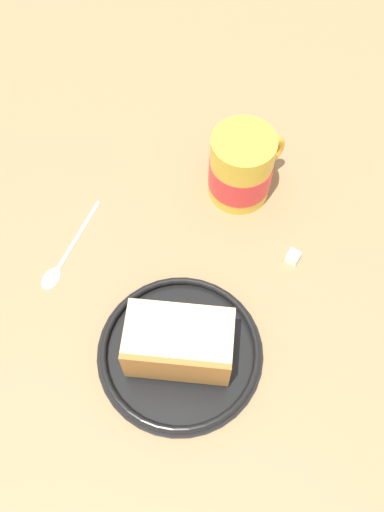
# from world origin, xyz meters

# --- Properties ---
(ground_plane) EXTENTS (1.45, 1.45, 0.02)m
(ground_plane) POSITION_xyz_m (0.00, 0.00, -0.01)
(ground_plane) COLOR #936D47
(small_plate) EXTENTS (0.18, 0.18, 0.01)m
(small_plate) POSITION_xyz_m (-0.08, -0.01, 0.01)
(small_plate) COLOR black
(small_plate) RESTS_ON ground_plane
(cake_slice) EXTENTS (0.07, 0.11, 0.07)m
(cake_slice) POSITION_xyz_m (-0.08, -0.01, 0.04)
(cake_slice) COLOR #9E662D
(cake_slice) RESTS_ON small_plate
(tea_mug) EXTENTS (0.08, 0.09, 0.10)m
(tea_mug) POSITION_xyz_m (0.15, -0.07, 0.05)
(tea_mug) COLOR gold
(tea_mug) RESTS_ON ground_plane
(teaspoon) EXTENTS (0.13, 0.06, 0.01)m
(teaspoon) POSITION_xyz_m (0.02, 0.14, 0.00)
(teaspoon) COLOR silver
(teaspoon) RESTS_ON ground_plane
(sugar_cube) EXTENTS (0.02, 0.02, 0.01)m
(sugar_cube) POSITION_xyz_m (0.05, -0.13, 0.01)
(sugar_cube) COLOR white
(sugar_cube) RESTS_ON ground_plane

